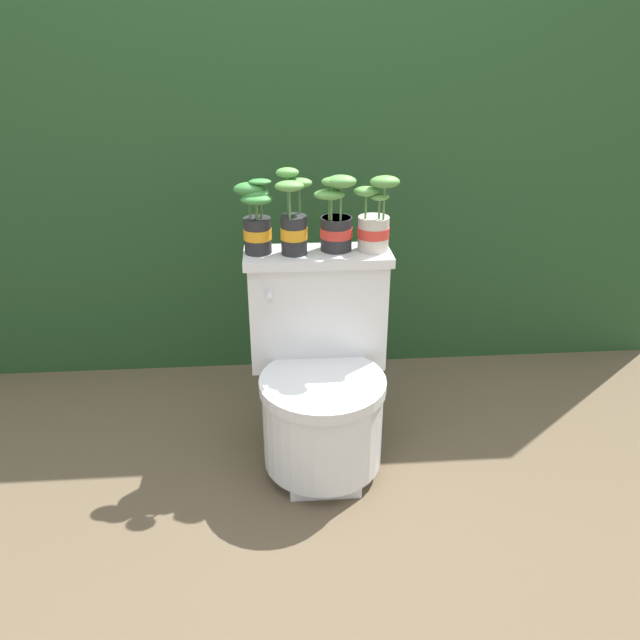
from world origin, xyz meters
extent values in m
plane|color=brown|center=(0.00, 0.00, 0.00)|extent=(12.00, 12.00, 0.00)
cube|color=#234723|center=(0.00, 1.05, 0.85)|extent=(3.20, 0.72, 1.69)
cube|color=silver|center=(0.07, -0.03, 0.02)|extent=(0.22, 0.30, 0.04)
cylinder|color=silver|center=(0.07, -0.03, 0.18)|extent=(0.38, 0.38, 0.27)
cylinder|color=silver|center=(0.07, -0.03, 0.33)|extent=(0.40, 0.40, 0.04)
cube|color=silver|center=(0.07, 0.19, 0.47)|extent=(0.44, 0.16, 0.37)
cube|color=silver|center=(0.07, 0.19, 0.67)|extent=(0.47, 0.18, 0.03)
cylinder|color=silver|center=(-0.08, 0.08, 0.58)|extent=(0.02, 0.05, 0.02)
cylinder|color=#262628|center=(-0.11, 0.19, 0.74)|extent=(0.09, 0.09, 0.11)
cylinder|color=orange|center=(-0.11, 0.19, 0.75)|extent=(0.09, 0.09, 0.03)
cylinder|color=#332319|center=(-0.11, 0.19, 0.79)|extent=(0.08, 0.08, 0.01)
cylinder|color=#4C753D|center=(-0.11, 0.18, 0.83)|extent=(0.01, 0.01, 0.07)
ellipsoid|color=#387F38|center=(-0.11, 0.18, 0.88)|extent=(0.09, 0.06, 0.03)
cylinder|color=#4C753D|center=(-0.10, 0.19, 0.85)|extent=(0.01, 0.01, 0.11)
ellipsoid|color=#387F38|center=(-0.10, 0.19, 0.91)|extent=(0.07, 0.05, 0.02)
cylinder|color=#4C753D|center=(-0.13, 0.19, 0.84)|extent=(0.01, 0.01, 0.08)
ellipsoid|color=#387F38|center=(-0.13, 0.19, 0.89)|extent=(0.09, 0.07, 0.04)
cylinder|color=#4C753D|center=(-0.11, 0.17, 0.83)|extent=(0.01, 0.01, 0.05)
ellipsoid|color=#387F38|center=(-0.11, 0.17, 0.86)|extent=(0.10, 0.07, 0.03)
cylinder|color=#262628|center=(0.00, 0.18, 0.75)|extent=(0.08, 0.08, 0.12)
cylinder|color=orange|center=(0.00, 0.18, 0.76)|extent=(0.08, 0.08, 0.04)
cylinder|color=#332319|center=(0.00, 0.18, 0.80)|extent=(0.07, 0.07, 0.01)
cylinder|color=#4C753D|center=(-0.01, 0.15, 0.85)|extent=(0.01, 0.01, 0.09)
ellipsoid|color=#569342|center=(-0.01, 0.15, 0.91)|extent=(0.09, 0.06, 0.03)
cylinder|color=#4C753D|center=(-0.02, 0.20, 0.87)|extent=(0.01, 0.01, 0.12)
ellipsoid|color=#569342|center=(-0.02, 0.20, 0.94)|extent=(0.07, 0.05, 0.03)
cylinder|color=#4C753D|center=(0.02, 0.20, 0.85)|extent=(0.01, 0.01, 0.08)
ellipsoid|color=#569342|center=(0.02, 0.20, 0.90)|extent=(0.08, 0.06, 0.03)
cylinder|color=#262628|center=(0.13, 0.20, 0.74)|extent=(0.10, 0.10, 0.11)
cylinder|color=red|center=(0.13, 0.20, 0.75)|extent=(0.10, 0.10, 0.03)
cylinder|color=#332319|center=(0.13, 0.20, 0.79)|extent=(0.09, 0.09, 0.01)
cylinder|color=#4C753D|center=(0.11, 0.18, 0.83)|extent=(0.01, 0.01, 0.07)
ellipsoid|color=#569342|center=(0.11, 0.18, 0.87)|extent=(0.10, 0.07, 0.03)
cylinder|color=#4C753D|center=(0.14, 0.17, 0.85)|extent=(0.01, 0.01, 0.11)
ellipsoid|color=#569342|center=(0.14, 0.17, 0.91)|extent=(0.09, 0.07, 0.04)
cylinder|color=#4C753D|center=(0.11, 0.17, 0.85)|extent=(0.01, 0.01, 0.11)
ellipsoid|color=#569342|center=(0.11, 0.17, 0.91)|extent=(0.06, 0.04, 0.03)
cylinder|color=beige|center=(0.25, 0.19, 0.74)|extent=(0.10, 0.10, 0.11)
cylinder|color=red|center=(0.25, 0.19, 0.75)|extent=(0.10, 0.10, 0.03)
cylinder|color=#332319|center=(0.25, 0.19, 0.79)|extent=(0.09, 0.09, 0.01)
cylinder|color=#4C753D|center=(0.26, 0.17, 0.83)|extent=(0.01, 0.01, 0.06)
ellipsoid|color=#569342|center=(0.26, 0.17, 0.87)|extent=(0.06, 0.04, 0.02)
cylinder|color=#4C753D|center=(0.27, 0.16, 0.85)|extent=(0.01, 0.01, 0.11)
ellipsoid|color=#569342|center=(0.27, 0.16, 0.91)|extent=(0.09, 0.06, 0.04)
cylinder|color=#4C753D|center=(0.22, 0.17, 0.83)|extent=(0.01, 0.01, 0.08)
ellipsoid|color=#569342|center=(0.22, 0.17, 0.88)|extent=(0.08, 0.05, 0.03)
camera|label=1|loc=(-0.06, -1.68, 1.35)|focal=35.00mm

